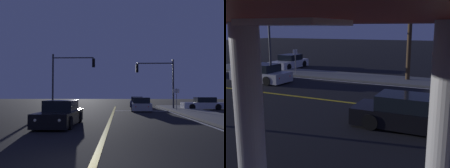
{
  "view_description": "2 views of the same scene",
  "coord_description": "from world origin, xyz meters",
  "views": [
    {
      "loc": [
        0.64,
        -5.62,
        1.68
      ],
      "look_at": [
        -0.18,
        19.32,
        2.69
      ],
      "focal_mm": 39.96,
      "sensor_mm": 36.0,
      "label": 1
    },
    {
      "loc": [
        -13.31,
        5.83,
        3.9
      ],
      "look_at": [
        -0.78,
        11.66,
        1.13
      ],
      "focal_mm": 44.86,
      "sensor_mm": 36.0,
      "label": 2
    }
  ],
  "objects": [
    {
      "name": "lane_line_edge_right",
      "position": [
        5.35,
        10.37,
        0.01
      ],
      "size": [
        0.16,
        35.26,
        0.01
      ],
      "primitive_type": "cube",
      "color": "silver",
      "rests_on": "ground"
    },
    {
      "name": "street_sign_corner",
      "position": [
        6.1,
        18.74,
        1.51
      ],
      "size": [
        0.56,
        0.06,
        2.23
      ],
      "color": "slate",
      "rests_on": "ground"
    },
    {
      "name": "car_following_oncoming_silver",
      "position": [
        2.75,
        19.53,
        0.58
      ],
      "size": [
        2.15,
        4.56,
        1.34
      ],
      "rotation": [
        0.0,
        0.0,
        -0.05
      ],
      "color": "#B2B5BA",
      "rests_on": "ground"
    },
    {
      "name": "car_far_approaching_black",
      "position": [
        -2.57,
        7.67,
        0.58
      ],
      "size": [
        1.84,
        4.74,
        1.34
      ],
      "rotation": [
        0.0,
        0.0,
        3.14
      ],
      "color": "black",
      "rests_on": "ground"
    },
    {
      "name": "car_parked_curb_navy",
      "position": [
        2.87,
        27.84,
        0.58
      ],
      "size": [
        1.98,
        4.74,
        1.34
      ],
      "rotation": [
        0.0,
        0.0,
        -0.05
      ],
      "color": "navy",
      "rests_on": "ground"
    },
    {
      "name": "lane_line_center",
      "position": [
        0.0,
        10.37,
        0.01
      ],
      "size": [
        0.2,
        35.26,
        0.01
      ],
      "primitive_type": "cube",
      "color": "gold",
      "rests_on": "ground"
    },
    {
      "name": "car_distant_tail_white",
      "position": [
        9.66,
        21.82,
        0.58
      ],
      "size": [
        4.41,
        1.98,
        1.34
      ],
      "rotation": [
        0.0,
        0.0,
        1.57
      ],
      "color": "silver",
      "rests_on": "ground"
    },
    {
      "name": "traffic_signal_near_right",
      "position": [
        4.87,
        21.54,
        3.65
      ],
      "size": [
        4.14,
        0.28,
        5.44
      ],
      "rotation": [
        0.0,
        0.0,
        3.14
      ],
      "color": "#38383D",
      "rests_on": "ground"
    },
    {
      "name": "stop_bar",
      "position": [
        2.8,
        19.24,
        0.01
      ],
      "size": [
        5.6,
        0.5,
        0.01
      ],
      "primitive_type": "cube",
      "color": "silver",
      "rests_on": "ground"
    },
    {
      "name": "traffic_signal_far_left",
      "position": [
        -4.79,
        20.14,
        3.96
      ],
      "size": [
        4.5,
        0.28,
        5.88
      ],
      "color": "#38383D",
      "rests_on": "ground"
    },
    {
      "name": "sidewalk_right",
      "position": [
        7.2,
        10.37,
        0.07
      ],
      "size": [
        3.2,
        37.33,
        0.15
      ],
      "primitive_type": "cube",
      "color": "slate",
      "rests_on": "ground"
    }
  ]
}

